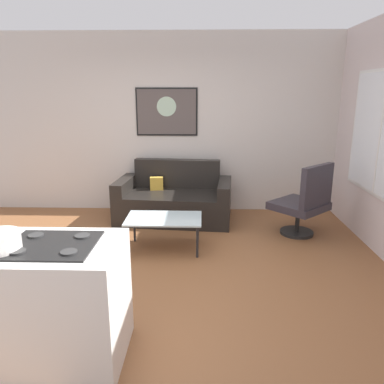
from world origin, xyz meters
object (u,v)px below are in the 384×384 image
coffee_table (164,220)px  wall_painting (167,112)px  armchair (305,202)px  couch (174,201)px

coffee_table → wall_painting: 2.05m
armchair → wall_painting: 2.52m
coffee_table → wall_painting: size_ratio=0.95×
coffee_table → armchair: (1.85, 0.50, 0.10)m
armchair → wall_painting: (-1.94, 1.14, 1.12)m
armchair → coffee_table: bearing=-164.9°
couch → armchair: 1.92m
armchair → wall_painting: size_ratio=1.04×
couch → wall_painting: 1.41m
armchair → wall_painting: wall_painting is taller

